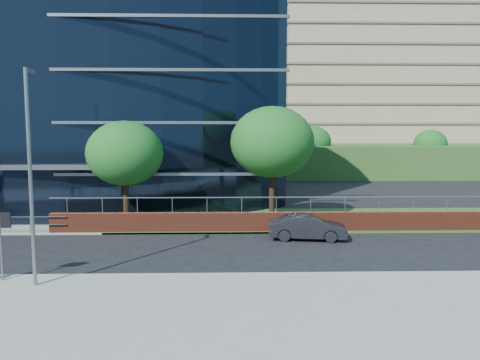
{
  "coord_description": "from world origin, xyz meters",
  "views": [
    {
      "loc": [
        13.23,
        -19.36,
        5.89
      ],
      "look_at": [
        13.92,
        8.0,
        3.01
      ],
      "focal_mm": 35.0,
      "sensor_mm": 36.0,
      "label": 1
    }
  ],
  "objects_px": {
    "tree_dist_e": "(313,142)",
    "tree_dist_f": "(430,144)",
    "parked_car": "(308,227)",
    "streetlight_east": "(30,171)",
    "tree_far_c": "(125,153)",
    "street_sign": "(0,229)",
    "tree_far_d": "(272,142)"
  },
  "relations": [
    {
      "from": "street_sign",
      "to": "tree_far_d",
      "type": "xyz_separation_m",
      "value": [
        11.5,
        11.59,
        3.04
      ]
    },
    {
      "from": "tree_dist_e",
      "to": "parked_car",
      "type": "height_order",
      "value": "tree_dist_e"
    },
    {
      "from": "streetlight_east",
      "to": "tree_dist_e",
      "type": "bearing_deg",
      "value": 66.89
    },
    {
      "from": "street_sign",
      "to": "streetlight_east",
      "type": "xyz_separation_m",
      "value": [
        1.5,
        -0.59,
        2.29
      ]
    },
    {
      "from": "tree_far_c",
      "to": "streetlight_east",
      "type": "relative_size",
      "value": 0.81
    },
    {
      "from": "tree_dist_e",
      "to": "tree_dist_f",
      "type": "relative_size",
      "value": 1.08
    },
    {
      "from": "street_sign",
      "to": "tree_dist_f",
      "type": "bearing_deg",
      "value": 50.84
    },
    {
      "from": "tree_far_c",
      "to": "streetlight_east",
      "type": "distance_m",
      "value": 11.22
    },
    {
      "from": "tree_far_c",
      "to": "tree_dist_e",
      "type": "xyz_separation_m",
      "value": [
        17.0,
        31.0,
        0.0
      ]
    },
    {
      "from": "parked_car",
      "to": "streetlight_east",
      "type": "bearing_deg",
      "value": 130.69
    },
    {
      "from": "tree_dist_f",
      "to": "parked_car",
      "type": "distance_m",
      "value": 43.01
    },
    {
      "from": "tree_far_c",
      "to": "tree_dist_f",
      "type": "relative_size",
      "value": 1.08
    },
    {
      "from": "tree_far_d",
      "to": "streetlight_east",
      "type": "bearing_deg",
      "value": -129.4
    },
    {
      "from": "tree_far_d",
      "to": "parked_car",
      "type": "distance_m",
      "value": 6.55
    },
    {
      "from": "parked_car",
      "to": "tree_far_c",
      "type": "bearing_deg",
      "value": 78.69
    },
    {
      "from": "street_sign",
      "to": "tree_dist_e",
      "type": "relative_size",
      "value": 0.43
    },
    {
      "from": "tree_far_d",
      "to": "parked_car",
      "type": "relative_size",
      "value": 1.79
    },
    {
      "from": "street_sign",
      "to": "streetlight_east",
      "type": "relative_size",
      "value": 0.35
    },
    {
      "from": "tree_far_d",
      "to": "tree_dist_e",
      "type": "bearing_deg",
      "value": 75.07
    },
    {
      "from": "tree_far_d",
      "to": "tree_dist_e",
      "type": "height_order",
      "value": "tree_far_d"
    },
    {
      "from": "tree_dist_f",
      "to": "streetlight_east",
      "type": "relative_size",
      "value": 0.76
    },
    {
      "from": "tree_dist_f",
      "to": "parked_car",
      "type": "height_order",
      "value": "tree_dist_f"
    },
    {
      "from": "street_sign",
      "to": "streetlight_east",
      "type": "height_order",
      "value": "streetlight_east"
    },
    {
      "from": "street_sign",
      "to": "tree_far_d",
      "type": "height_order",
      "value": "tree_far_d"
    },
    {
      "from": "street_sign",
      "to": "tree_dist_e",
      "type": "distance_m",
      "value": 45.99
    },
    {
      "from": "tree_dist_e",
      "to": "tree_dist_f",
      "type": "height_order",
      "value": "tree_dist_e"
    },
    {
      "from": "tree_dist_e",
      "to": "streetlight_east",
      "type": "height_order",
      "value": "streetlight_east"
    },
    {
      "from": "streetlight_east",
      "to": "tree_far_c",
      "type": "bearing_deg",
      "value": 84.89
    },
    {
      "from": "street_sign",
      "to": "tree_far_c",
      "type": "xyz_separation_m",
      "value": [
        2.5,
        10.59,
        2.39
      ]
    },
    {
      "from": "tree_dist_f",
      "to": "tree_far_d",
      "type": "bearing_deg",
      "value": -126.87
    },
    {
      "from": "tree_dist_e",
      "to": "tree_dist_f",
      "type": "xyz_separation_m",
      "value": [
        16.0,
        2.0,
        -0.33
      ]
    },
    {
      "from": "tree_far_d",
      "to": "streetlight_east",
      "type": "relative_size",
      "value": 0.93
    }
  ]
}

